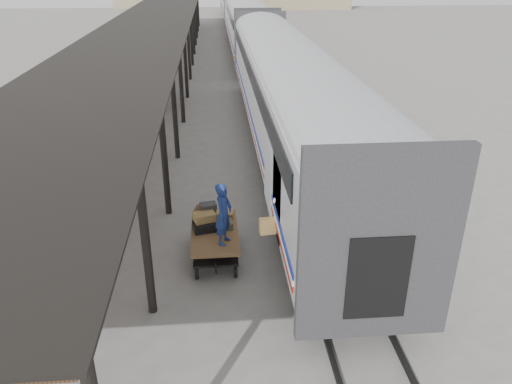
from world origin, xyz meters
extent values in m
plane|color=slate|center=(0.00, 0.00, 0.00)|extent=(160.00, 160.00, 0.00)
cube|color=silver|center=(3.20, 8.00, 2.60)|extent=(3.00, 24.00, 2.90)
cube|color=#28282B|center=(3.20, -3.90, 2.60)|extent=(3.04, 0.22, 3.50)
cube|color=black|center=(1.68, 8.00, 3.50)|extent=(0.04, 22.08, 0.65)
cube|color=black|center=(3.20, 8.00, 0.90)|extent=(2.55, 23.04, 0.50)
cube|color=silver|center=(3.20, 34.00, 2.60)|extent=(3.00, 24.00, 2.90)
cube|color=#28282B|center=(3.20, 22.10, 2.60)|extent=(3.04, 0.22, 3.50)
cube|color=black|center=(1.68, 34.00, 3.50)|extent=(0.04, 22.08, 0.65)
cube|color=black|center=(3.20, 34.00, 0.90)|extent=(2.55, 23.04, 0.50)
cube|color=#28282B|center=(3.20, 48.10, 2.60)|extent=(3.04, 0.22, 3.50)
cube|color=black|center=(3.20, 60.00, 0.90)|extent=(2.55, 23.04, 0.50)
cube|color=black|center=(1.95, -0.50, 2.15)|extent=(0.50, 1.70, 2.00)
imported|color=white|center=(1.95, -0.50, 2.01)|extent=(0.72, 0.89, 1.72)
cube|color=olive|center=(1.55, -0.65, 1.40)|extent=(0.57, 0.25, 0.42)
cube|color=#422B19|center=(-3.40, 24.00, 4.00)|extent=(4.60, 64.00, 0.18)
cube|color=black|center=(-3.40, 24.00, 4.12)|extent=(4.90, 64.30, 0.06)
cylinder|color=black|center=(-5.45, 24.00, 2.00)|extent=(0.20, 0.20, 4.00)
cylinder|color=black|center=(-5.45, 55.00, 2.00)|extent=(0.20, 0.20, 4.00)
cylinder|color=black|center=(-1.35, 24.00, 2.00)|extent=(0.20, 0.20, 4.00)
cylinder|color=black|center=(-1.35, 55.00, 2.00)|extent=(0.20, 0.20, 4.00)
cube|color=black|center=(2.48, 34.00, 0.06)|extent=(0.10, 150.00, 0.12)
cube|color=black|center=(3.92, 34.00, 0.06)|extent=(0.10, 150.00, 0.12)
cube|color=brown|center=(0.14, 0.20, 0.80)|extent=(1.28, 2.41, 0.12)
cube|color=black|center=(0.14, 0.20, 0.45)|extent=(1.18, 2.31, 0.06)
cylinder|color=black|center=(-0.35, -0.76, 0.20)|extent=(0.08, 0.40, 0.40)
cylinder|color=black|center=(0.65, -0.75, 0.20)|extent=(0.08, 0.40, 0.40)
cylinder|color=black|center=(-0.37, 1.14, 0.20)|extent=(0.08, 0.40, 0.40)
cylinder|color=black|center=(0.63, 1.15, 0.20)|extent=(0.08, 0.40, 0.40)
cube|color=#313133|center=(-0.15, 0.73, 0.96)|extent=(0.62, 0.44, 0.21)
cube|color=olive|center=(0.40, 0.89, 0.96)|extent=(0.57, 0.42, 0.19)
cube|color=black|center=(-0.13, 0.21, 0.98)|extent=(0.66, 0.53, 0.24)
cube|color=#3E4328|center=(0.35, 0.31, 0.96)|extent=(0.59, 0.45, 0.20)
cube|color=#4D331F|center=(-0.11, 0.72, 1.18)|extent=(0.62, 0.51, 0.20)
cube|color=olive|center=(-0.12, 0.32, 1.21)|extent=(0.65, 0.55, 0.22)
cube|color=#313133|center=(-0.01, 0.67, 1.36)|extent=(0.49, 0.40, 0.16)
cube|color=maroon|center=(-3.32, 15.55, 0.59)|extent=(1.02, 1.65, 0.97)
cube|color=maroon|center=(-3.34, 15.99, 1.24)|extent=(0.94, 0.67, 0.38)
cylinder|color=black|center=(-3.74, 14.95, 0.19)|extent=(0.14, 0.39, 0.39)
cylinder|color=black|center=(-2.88, 14.97, 0.19)|extent=(0.14, 0.39, 0.39)
cylinder|color=black|center=(-3.77, 16.14, 0.19)|extent=(0.14, 0.39, 0.39)
cylinder|color=black|center=(-2.91, 16.16, 0.19)|extent=(0.14, 0.39, 0.39)
imported|color=navy|center=(0.39, -0.45, 1.68)|extent=(0.60, 0.71, 1.65)
imported|color=black|center=(-3.05, 17.61, 0.81)|extent=(1.02, 0.62, 1.63)
camera|label=1|loc=(0.27, -11.58, 7.48)|focal=35.00mm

